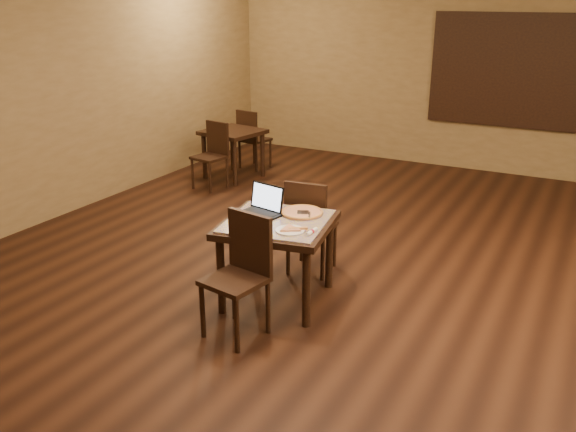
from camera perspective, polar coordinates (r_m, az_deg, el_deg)
The scene contains 17 objects.
ground at distance 5.61m, azimuth 5.15°, elevation -7.73°, with size 10.00×10.00×0.00m, color black.
wall_back at distance 9.84m, azimuth 17.23°, elevation 12.73°, with size 8.00×0.02×3.00m, color olive.
wall_left at distance 7.55m, azimuth -24.09°, elevation 9.90°, with size 0.02×10.00×3.00m, color olive.
mural at distance 9.72m, azimuth 20.15°, elevation 12.62°, with size 2.34×0.05×1.64m.
tiled_table at distance 5.32m, azimuth -1.01°, elevation -1.44°, with size 1.07×1.07×0.76m.
chair_main_near at distance 4.86m, azimuth -4.35°, elevation -4.86°, with size 0.50×0.50×1.00m.
chair_main_far at distance 5.87m, azimuth 1.98°, elevation -0.57°, with size 0.45×0.45×0.96m.
laptop at distance 5.44m, azimuth -2.31°, elevation 0.93°, with size 0.41×0.35×0.25m.
plate at distance 5.03m, azimuth 0.19°, elevation -1.37°, with size 0.24×0.24×0.01m, color white.
pizza_slice at distance 5.03m, azimuth 0.19°, elevation -1.20°, with size 0.20×0.20×0.02m, color beige, non-canonical shape.
pizza_pan at distance 5.43m, azimuth 1.32°, elevation 0.21°, with size 0.37×0.37×0.01m, color silver.
pizza_whole at distance 5.42m, azimuth 1.32°, elevation 0.36°, with size 0.37×0.37×0.03m.
spatula at distance 5.39m, azimuth 1.42°, elevation 0.34°, with size 0.10×0.25×0.01m, color silver.
napkin_roll at distance 4.99m, azimuth 2.23°, elevation -1.47°, with size 0.04×0.15×0.04m.
other_table_b at distance 9.13m, azimuth -5.16°, elevation 7.25°, with size 0.89×0.89×0.72m.
other_table_b_chair_near at distance 8.70m, azimuth -7.02°, elevation 6.05°, with size 0.47×0.47×0.93m.
other_table_b_chair_far at distance 9.60m, azimuth -3.45°, elevation 7.49°, with size 0.47×0.47×0.93m.
Camera 1 is at (1.88, -4.60, 2.61)m, focal length 38.00 mm.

